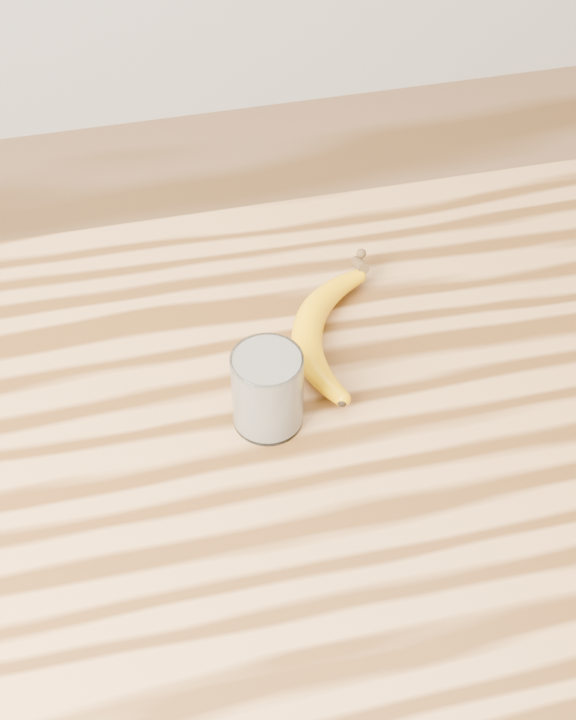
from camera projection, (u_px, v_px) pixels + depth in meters
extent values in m
cube|color=#AD7842|center=(279.00, 457.00, 1.06)|extent=(1.20, 0.80, 0.04)
cylinder|color=brown|center=(547.00, 406.00, 1.70)|extent=(0.06, 0.06, 0.86)
cylinder|color=white|center=(267.00, 390.00, 1.04)|extent=(0.08, 0.08, 0.09)
torus|color=white|center=(267.00, 360.00, 1.01)|extent=(0.08, 0.08, 0.00)
cylinder|color=silver|center=(267.00, 389.00, 1.04)|extent=(0.07, 0.07, 0.09)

